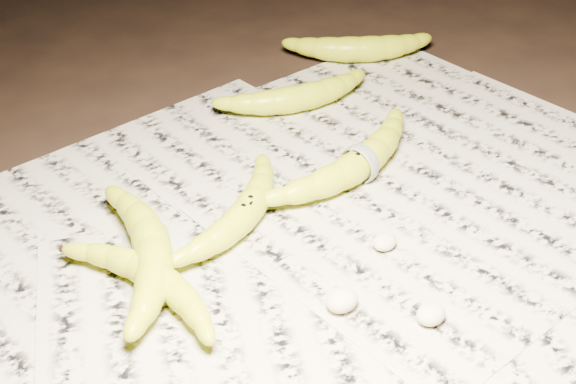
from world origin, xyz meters
TOP-DOWN VIEW (x-y plane):
  - ground at (0.00, 0.00)m, footprint 3.00×3.00m
  - newspaper_patch at (0.01, 0.03)m, footprint 0.90×0.70m
  - banana_left_a at (-0.19, 0.03)m, footprint 0.09×0.19m
  - banana_left_b at (-0.18, 0.06)m, footprint 0.15×0.22m
  - banana_center at (-0.06, 0.06)m, footprint 0.20×0.14m
  - banana_taped at (0.11, 0.05)m, footprint 0.25×0.11m
  - banana_upper_a at (0.16, 0.23)m, footprint 0.21×0.11m
  - banana_upper_b at (0.34, 0.29)m, footprint 0.20×0.17m
  - measuring_tape at (0.11, 0.05)m, footprint 0.01×0.05m
  - flesh_chunk_a at (-0.07, -0.11)m, footprint 0.03×0.03m
  - flesh_chunk_b at (-0.01, -0.18)m, footprint 0.03×0.03m
  - flesh_chunk_c at (0.03, -0.07)m, footprint 0.03×0.02m

SIDE VIEW (x-z plane):
  - ground at x=0.00m, z-range 0.00..0.00m
  - newspaper_patch at x=0.01m, z-range 0.00..0.01m
  - flesh_chunk_c at x=0.03m, z-range 0.01..0.02m
  - flesh_chunk_b at x=-0.01m, z-range 0.01..0.03m
  - flesh_chunk_a at x=-0.07m, z-range 0.01..0.03m
  - banana_left_a at x=-0.19m, z-range 0.01..0.04m
  - banana_center at x=-0.06m, z-range 0.01..0.04m
  - banana_upper_a at x=0.16m, z-range 0.01..0.05m
  - measuring_tape at x=0.11m, z-range 0.00..0.05m
  - banana_taped at x=0.11m, z-range 0.01..0.05m
  - banana_upper_b at x=0.34m, z-range 0.01..0.05m
  - banana_left_b at x=-0.18m, z-range 0.01..0.05m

